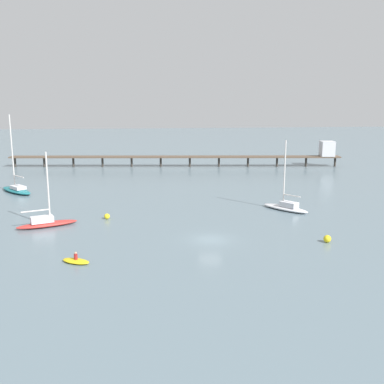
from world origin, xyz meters
name	(u,v)px	position (x,y,z in m)	size (l,w,h in m)	color
ground_plane	(211,240)	(0.00, 0.00, 0.00)	(400.00, 400.00, 0.00)	slate
pier	(222,155)	(11.20, 56.15, 2.90)	(78.38, 10.92, 6.09)	brown
sailboat_teal	(17,189)	(-29.56, 30.05, 0.70)	(7.69, 8.45, 13.39)	#1E727A
sailboat_red	(46,222)	(-20.05, 7.56, 0.66)	(7.73, 4.56, 9.56)	red
sailboat_white	(286,206)	(13.02, 12.69, 0.64)	(6.25, 7.11, 10.18)	white
dinghy_yellow	(76,261)	(-14.44, -5.96, 0.20)	(3.31, 2.70, 1.14)	yellow
mooring_buoy_outer	(107,216)	(-12.62, 10.53, 0.38)	(0.76, 0.76, 0.76)	yellow
mooring_buoy_far	(327,239)	(13.02, -2.44, 0.43)	(0.87, 0.87, 0.87)	yellow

